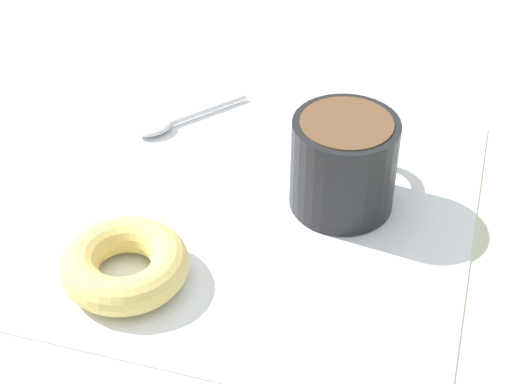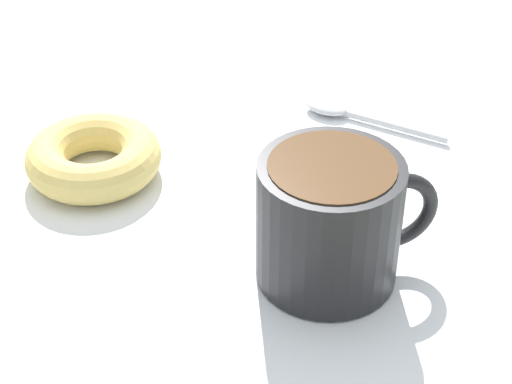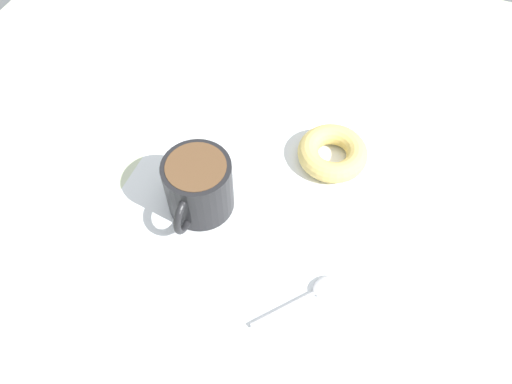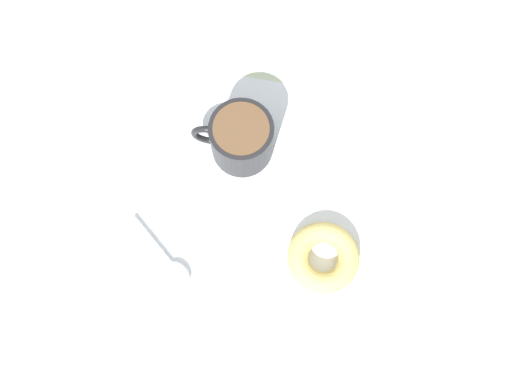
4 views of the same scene
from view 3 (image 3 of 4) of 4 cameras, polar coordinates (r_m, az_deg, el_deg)
ground_plane at (r=65.17cm, az=1.14°, el=-4.33°), size 120.00×120.00×2.00cm
napkin at (r=66.11cm, az=0.00°, el=-1.04°), size 35.51×35.51×0.30cm
coffee_cup at (r=62.82cm, az=-6.44°, el=1.01°), size 8.61×11.76×8.10cm
donut at (r=69.64cm, az=8.73°, el=4.43°), size 9.66×9.66×2.88cm
spoon at (r=59.90cm, az=6.82°, el=-11.27°), size 8.86×9.95×0.90cm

